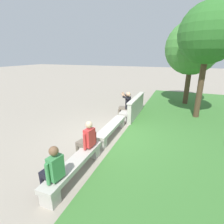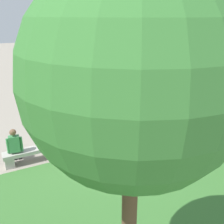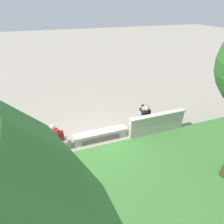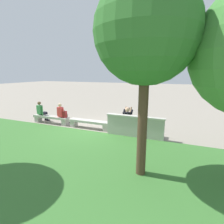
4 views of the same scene
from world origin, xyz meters
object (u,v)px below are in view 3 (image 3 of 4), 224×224
Objects in this scene: bench_mid at (37,148)px; person_photographer at (144,116)px; backpack at (60,136)px; person_distant at (55,135)px; person_companion at (13,144)px; bench_main at (153,123)px; bench_near at (100,134)px.

person_photographer is (-4.62, -0.08, 0.43)m from bench_mid.
bench_mid is 5.42× the size of backpack.
person_distant reaches higher than backpack.
person_companion is (5.37, 0.01, -0.06)m from person_photographer.
person_distant is 1.00× the size of person_companion.
bench_mid is 1.84× the size of person_distant.
person_distant is at bearing -13.19° from backpack.
bench_main is 0.63m from person_photographer.
person_companion is at bearing 0.12° from person_photographer.
person_companion reaches higher than bench_mid.
person_photographer is 5.37m from person_companion.
bench_mid is at bearing 0.00° from bench_main.
backpack reaches higher than bench_main.
bench_near is 1.76× the size of person_photographer.
bench_mid is at bearing 0.00° from bench_near.
person_photographer is at bearing -179.83° from person_distant.
bench_main is at bearing 180.00° from bench_mid.
bench_near is 2.54m from bench_mid.
person_distant is at bearing -0.87° from bench_main.
bench_near is at bearing 178.86° from person_companion.
bench_mid is 0.83m from person_companion.
person_distant is (3.88, 0.01, -0.06)m from person_photographer.
backpack is (4.15, -0.02, 0.32)m from bench_main.
bench_mid is 1.84× the size of person_companion.
bench_near is at bearing 0.00° from bench_main.
bench_main is at bearing 179.71° from backpack.
bench_mid is 0.98m from backpack.
person_companion is (1.48, 0.00, 0.00)m from person_distant.
backpack reaches higher than bench_mid.
person_photographer is 3.70m from backpack.
bench_near is at bearing 179.25° from backpack.
backpack is at bearing 178.49° from person_companion.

